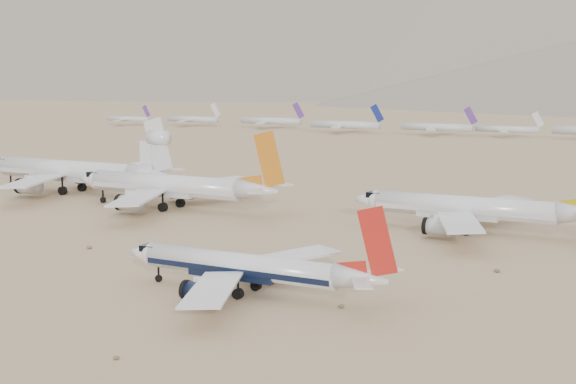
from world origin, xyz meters
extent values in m
plane|color=#8E7252|center=(0.00, 0.00, 0.00)|extent=(7000.00, 7000.00, 0.00)
cylinder|color=silver|center=(8.77, 1.37, 4.08)|extent=(30.04, 3.55, 3.55)
cube|color=black|center=(8.77, 1.37, 3.64)|extent=(29.44, 3.60, 0.80)
sphere|color=silver|center=(-6.25, 1.37, 4.08)|extent=(3.55, 3.55, 3.55)
cube|color=black|center=(-6.78, 1.37, 5.06)|extent=(2.49, 2.31, 0.89)
cone|color=silver|center=(27.34, 1.37, 4.35)|extent=(7.51, 3.55, 3.55)
cube|color=silver|center=(11.09, -9.16, 3.46)|extent=(11.60, 18.28, 0.56)
cube|color=silver|center=(28.80, -2.08, 4.79)|extent=(4.77, 6.23, 0.21)
cylinder|color=black|center=(7.10, -6.01, 1.86)|extent=(4.17, 2.56, 2.56)
cube|color=silver|center=(11.09, 11.91, 3.46)|extent=(11.60, 18.28, 0.56)
cube|color=silver|center=(28.80, 4.83, 4.79)|extent=(4.77, 6.23, 0.21)
cylinder|color=black|center=(7.10, 8.76, 1.86)|extent=(4.17, 2.56, 2.56)
cube|color=red|center=(29.43, 1.37, 9.53)|extent=(5.69, 0.28, 9.38)
cylinder|color=black|center=(-5.36, 1.37, 0.53)|extent=(1.07, 0.44, 1.07)
cylinder|color=black|center=(10.02, -1.11, 0.75)|extent=(1.49, 0.89, 1.49)
cylinder|color=black|center=(10.02, 3.86, 0.75)|extent=(1.49, 0.89, 1.49)
cylinder|color=silver|center=(24.31, 60.88, 5.02)|extent=(35.92, 4.37, 4.37)
cube|color=silver|center=(24.31, 60.88, 4.47)|extent=(35.21, 4.43, 0.98)
sphere|color=silver|center=(6.35, 60.88, 5.02)|extent=(4.37, 4.37, 4.37)
cube|color=black|center=(5.69, 60.88, 6.22)|extent=(3.06, 2.84, 1.09)
cube|color=silver|center=(27.08, 48.22, 4.26)|extent=(13.87, 21.86, 0.68)
cylinder|color=silver|center=(22.31, 51.99, 2.29)|extent=(4.99, 3.14, 3.14)
cube|color=silver|center=(27.08, 73.54, 4.26)|extent=(13.87, 21.86, 0.68)
cylinder|color=silver|center=(22.31, 69.77, 2.29)|extent=(4.99, 3.14, 3.14)
cylinder|color=black|center=(7.44, 60.88, 0.65)|extent=(1.31, 0.55, 1.31)
cylinder|color=black|center=(25.81, 57.82, 0.92)|extent=(1.83, 1.09, 1.83)
cylinder|color=black|center=(25.81, 63.93, 0.92)|extent=(1.83, 1.09, 1.83)
cylinder|color=silver|center=(-44.41, 56.34, 5.61)|extent=(39.94, 4.88, 4.88)
cube|color=silver|center=(-44.41, 56.34, 5.00)|extent=(39.14, 4.96, 1.10)
sphere|color=silver|center=(-64.38, 56.34, 5.61)|extent=(4.88, 4.88, 4.88)
cube|color=black|center=(-65.11, 56.34, 6.96)|extent=(3.42, 3.17, 1.22)
cone|color=silver|center=(-19.72, 56.34, 5.98)|extent=(9.99, 4.88, 4.88)
cube|color=silver|center=(-41.32, 42.25, 4.76)|extent=(15.43, 24.31, 0.75)
cube|color=silver|center=(-17.78, 51.73, 6.59)|extent=(6.34, 8.29, 0.29)
cylinder|color=silver|center=(-46.63, 46.45, 2.56)|extent=(5.55, 3.51, 3.51)
cube|color=silver|center=(-41.32, 70.43, 4.76)|extent=(15.43, 24.31, 0.75)
cube|color=silver|center=(-17.78, 60.96, 6.59)|extent=(6.34, 8.29, 0.29)
cylinder|color=silver|center=(-46.63, 66.24, 2.56)|extent=(5.55, 3.51, 3.51)
cube|color=orange|center=(-16.95, 56.34, 12.90)|extent=(7.57, 0.39, 12.47)
cylinder|color=black|center=(-63.16, 56.34, 0.73)|extent=(1.46, 0.61, 1.46)
cylinder|color=black|center=(-42.74, 52.93, 1.03)|extent=(2.05, 1.22, 2.05)
cylinder|color=black|center=(-42.74, 59.76, 1.03)|extent=(2.05, 1.22, 2.05)
cylinder|color=silver|center=(-83.24, 65.58, 6.01)|extent=(43.65, 5.23, 5.23)
cube|color=silver|center=(-83.24, 65.58, 5.36)|extent=(42.78, 5.30, 1.18)
sphere|color=silver|center=(-105.07, 65.58, 6.01)|extent=(5.23, 5.23, 5.23)
cube|color=black|center=(-105.85, 65.58, 7.45)|extent=(3.66, 3.40, 1.31)
cone|color=silver|center=(-56.26, 65.58, 6.40)|extent=(10.91, 5.23, 5.23)
cube|color=silver|center=(-79.87, 50.24, 5.10)|extent=(16.86, 26.57, 0.81)
cube|color=silver|center=(-54.14, 60.55, 7.06)|extent=(6.93, 9.06, 0.31)
cylinder|color=silver|center=(-85.67, 54.82, 2.74)|extent=(6.06, 3.76, 3.76)
cube|color=silver|center=(-79.87, 80.93, 5.10)|extent=(16.86, 26.57, 0.81)
cube|color=silver|center=(-54.14, 70.61, 7.06)|extent=(6.93, 9.06, 0.31)
cylinder|color=silver|center=(-85.67, 76.34, 2.74)|extent=(6.06, 3.76, 3.76)
cube|color=silver|center=(-53.23, 65.58, 13.94)|extent=(8.27, 0.42, 13.63)
cylinder|color=silver|center=(-52.93, 65.58, 15.63)|extent=(5.46, 3.39, 3.39)
cylinder|color=black|center=(-103.76, 65.58, 0.78)|extent=(1.57, 0.65, 1.57)
cylinder|color=black|center=(-81.42, 61.92, 1.10)|extent=(2.20, 1.31, 2.20)
cylinder|color=black|center=(-81.42, 69.24, 1.10)|extent=(2.20, 1.31, 2.20)
cylinder|color=silver|center=(-260.04, 309.64, 3.95)|extent=(31.27, 3.09, 3.09)
cube|color=#58308E|center=(-245.32, 309.64, 9.17)|extent=(6.23, 0.31, 7.84)
cube|color=silver|center=(-260.04, 301.55, 3.48)|extent=(8.24, 14.40, 0.31)
cube|color=silver|center=(-260.04, 317.74, 3.48)|extent=(8.24, 14.40, 0.31)
cylinder|color=silver|center=(-218.95, 321.64, 4.18)|extent=(36.07, 3.56, 3.56)
cube|color=silver|center=(-201.97, 321.64, 10.21)|extent=(7.18, 0.36, 9.05)
cube|color=silver|center=(-218.95, 312.31, 3.65)|extent=(9.50, 16.60, 0.36)
cube|color=silver|center=(-218.95, 330.98, 3.65)|extent=(9.50, 16.60, 0.36)
cylinder|color=silver|center=(-165.30, 324.91, 4.35)|extent=(39.44, 3.90, 3.90)
cube|color=#58308E|center=(-146.74, 324.91, 10.94)|extent=(7.85, 0.39, 9.89)
cube|color=silver|center=(-165.30, 314.70, 3.76)|extent=(10.39, 18.15, 0.39)
cube|color=silver|center=(-165.30, 335.11, 3.76)|extent=(10.39, 18.15, 0.39)
cylinder|color=silver|center=(-110.26, 309.10, 4.38)|extent=(40.17, 3.97, 3.97)
cube|color=navy|center=(-91.36, 309.10, 11.09)|extent=(8.00, 0.40, 10.07)
cube|color=silver|center=(-110.26, 298.70, 3.79)|extent=(10.58, 18.49, 0.40)
cube|color=silver|center=(-110.26, 319.50, 3.79)|extent=(10.58, 18.49, 0.40)
cylinder|color=silver|center=(-60.28, 314.53, 4.28)|extent=(38.11, 3.77, 3.77)
cube|color=#58308E|center=(-42.35, 314.53, 10.65)|extent=(7.59, 0.38, 9.56)
cube|color=silver|center=(-60.28, 304.67, 3.72)|extent=(10.04, 17.54, 0.38)
cube|color=silver|center=(-60.28, 324.39, 3.72)|extent=(10.04, 17.54, 0.38)
cylinder|color=silver|center=(-24.74, 318.84, 3.99)|extent=(32.13, 3.18, 3.18)
cube|color=silver|center=(-9.62, 318.84, 9.36)|extent=(6.40, 0.32, 8.06)
cube|color=silver|center=(-24.74, 310.52, 3.51)|extent=(8.47, 14.79, 0.32)
cube|color=silver|center=(-24.74, 327.16, 3.51)|extent=(8.47, 14.79, 0.32)
cone|color=slate|center=(-1300.00, 1720.00, 210.00)|extent=(3024.00, 3024.00, 420.00)
cone|color=slate|center=(-800.00, 1560.00, 150.00)|extent=(1800.00, 1800.00, 300.00)
cone|color=slate|center=(-700.00, 1100.00, 47.50)|extent=(855.00, 855.00, 95.00)
ellipsoid|color=brown|center=(-30.40, 14.40, 0.29)|extent=(0.98, 0.98, 0.54)
ellipsoid|color=brown|center=(10.70, -27.70, 0.21)|extent=(0.70, 0.70, 0.39)
ellipsoid|color=brown|center=(24.40, 1.60, 0.25)|extent=(0.84, 0.84, 0.46)
ellipsoid|color=brown|center=(38.10, 30.90, 0.29)|extent=(0.98, 0.98, 0.54)
camera|label=1|loc=(66.05, -92.91, 30.41)|focal=50.00mm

